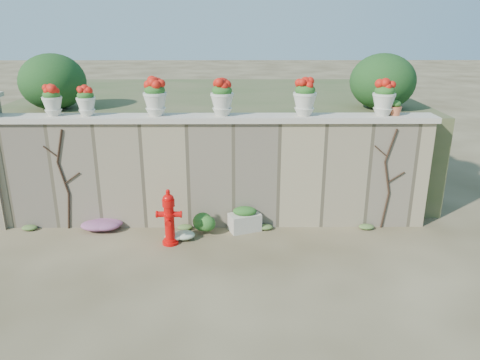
{
  "coord_description": "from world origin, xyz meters",
  "views": [
    {
      "loc": [
        0.48,
        -6.47,
        3.73
      ],
      "look_at": [
        0.53,
        1.4,
        1.02
      ],
      "focal_mm": 35.0,
      "sensor_mm": 36.0,
      "label": 1
    }
  ],
  "objects_px": {
    "planter_box": "(245,219)",
    "urn_pot_0": "(52,101)",
    "fire_hydrant": "(169,217)",
    "terracotta_pot": "(396,109)"
  },
  "relations": [
    {
      "from": "fire_hydrant",
      "to": "urn_pot_0",
      "type": "bearing_deg",
      "value": 157.92
    },
    {
      "from": "planter_box",
      "to": "urn_pot_0",
      "type": "xyz_separation_m",
      "value": [
        -3.4,
        0.33,
        2.15
      ]
    },
    {
      "from": "urn_pot_0",
      "to": "terracotta_pot",
      "type": "bearing_deg",
      "value": 0.0
    },
    {
      "from": "urn_pot_0",
      "to": "terracotta_pot",
      "type": "xyz_separation_m",
      "value": [
        6.09,
        0.0,
        -0.15
      ]
    },
    {
      "from": "fire_hydrant",
      "to": "urn_pot_0",
      "type": "height_order",
      "value": "urn_pot_0"
    },
    {
      "from": "fire_hydrant",
      "to": "urn_pot_0",
      "type": "relative_size",
      "value": 1.85
    },
    {
      "from": "urn_pot_0",
      "to": "fire_hydrant",
      "type": "bearing_deg",
      "value": -22.55
    },
    {
      "from": "planter_box",
      "to": "urn_pot_0",
      "type": "bearing_deg",
      "value": 153.53
    },
    {
      "from": "fire_hydrant",
      "to": "terracotta_pot",
      "type": "bearing_deg",
      "value": 12.72
    },
    {
      "from": "planter_box",
      "to": "urn_pot_0",
      "type": "height_order",
      "value": "urn_pot_0"
    }
  ]
}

